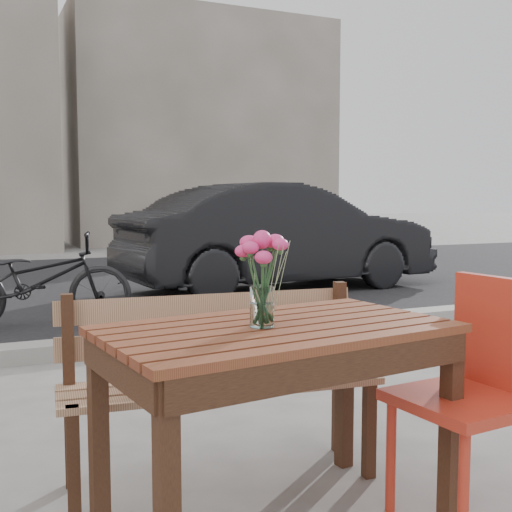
{
  "coord_description": "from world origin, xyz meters",
  "views": [
    {
      "loc": [
        -0.84,
        -1.82,
        1.17
      ],
      "look_at": [
        0.06,
        0.19,
        0.97
      ],
      "focal_mm": 45.0,
      "sensor_mm": 36.0,
      "label": 1
    }
  ],
  "objects_px": {
    "main_vase": "(262,267)",
    "parked_car": "(279,237)",
    "red_chair": "(480,380)",
    "main_table": "(277,359)",
    "bicycle": "(37,280)"
  },
  "relations": [
    {
      "from": "main_vase",
      "to": "parked_car",
      "type": "xyz_separation_m",
      "value": [
        2.74,
        5.46,
        -0.26
      ]
    },
    {
      "from": "main_table",
      "to": "bicycle",
      "type": "relative_size",
      "value": 0.76
    },
    {
      "from": "main_vase",
      "to": "bicycle",
      "type": "bearing_deg",
      "value": 95.1
    },
    {
      "from": "main_table",
      "to": "red_chair",
      "type": "relative_size",
      "value": 1.44
    },
    {
      "from": "bicycle",
      "to": "main_table",
      "type": "bearing_deg",
      "value": -162.72
    },
    {
      "from": "red_chair",
      "to": "main_vase",
      "type": "height_order",
      "value": "main_vase"
    },
    {
      "from": "red_chair",
      "to": "main_vase",
      "type": "xyz_separation_m",
      "value": [
        -0.78,
        0.2,
        0.43
      ]
    },
    {
      "from": "red_chair",
      "to": "bicycle",
      "type": "xyz_separation_m",
      "value": [
        -1.14,
        4.27,
        -0.08
      ]
    },
    {
      "from": "main_table",
      "to": "parked_car",
      "type": "height_order",
      "value": "parked_car"
    },
    {
      "from": "red_chair",
      "to": "parked_car",
      "type": "relative_size",
      "value": 0.21
    },
    {
      "from": "main_table",
      "to": "main_vase",
      "type": "relative_size",
      "value": 3.85
    },
    {
      "from": "main_vase",
      "to": "parked_car",
      "type": "height_order",
      "value": "parked_car"
    },
    {
      "from": "red_chair",
      "to": "bicycle",
      "type": "height_order",
      "value": "red_chair"
    },
    {
      "from": "main_table",
      "to": "parked_car",
      "type": "distance_m",
      "value": 6.07
    },
    {
      "from": "main_table",
      "to": "parked_car",
      "type": "relative_size",
      "value": 0.31
    }
  ]
}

